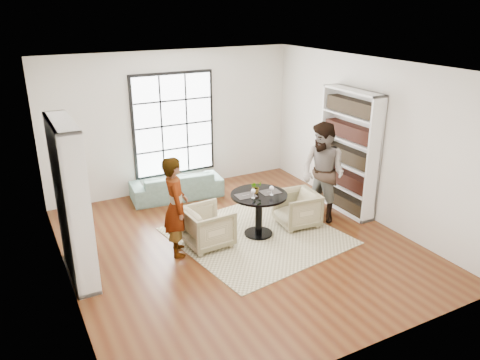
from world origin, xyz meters
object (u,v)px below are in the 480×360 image
person_right (323,173)px  wine_glass_left (253,191)px  wine_glass_right (272,188)px  flower_centerpiece (256,187)px  sofa (177,185)px  armchair_left (208,227)px  pedestal_table (259,205)px  person_left (176,207)px  armchair_right (297,209)px

person_right → wine_glass_left: size_ratio=11.00×
wine_glass_right → flower_centerpiece: 0.29m
sofa → armchair_left: 2.25m
person_right → wine_glass_right: person_right is taller
pedestal_table → person_left: person_left is taller
armchair_left → pedestal_table: bearing=-97.8°
person_left → wine_glass_right: 1.68m
armchair_right → wine_glass_right: (-0.65, -0.15, 0.58)m
wine_glass_right → person_right: bearing=7.1°
person_left → person_right: bearing=-78.0°
armchair_left → armchair_right: size_ratio=1.05×
sofa → person_right: (2.05, -2.29, 0.66)m
armchair_left → armchair_right: 1.77m
armchair_right → person_right: 0.82m
sofa → armchair_right: 2.74m
armchair_right → person_right: person_right is taller
wine_glass_left → wine_glass_right: size_ratio=1.00×
armchair_left → person_right: bearing=-95.0°
person_left → wine_glass_left: size_ratio=9.74×
armchair_right → wine_glass_right: wine_glass_right is taller
armchair_right → person_right: size_ratio=0.38×
wine_glass_right → pedestal_table: bearing=139.7°
sofa → flower_centerpiece: bearing=111.9°
wine_glass_right → flower_centerpiece: bearing=130.9°
person_left → wine_glass_left: (1.32, -0.18, 0.08)m
sofa → wine_glass_left: 2.55m
pedestal_table → wine_glass_left: (-0.18, -0.11, 0.34)m
pedestal_table → person_left: (-1.50, 0.07, 0.26)m
pedestal_table → armchair_left: pedestal_table is taller
pedestal_table → wine_glass_right: size_ratio=5.76×
pedestal_table → armchair_left: (-0.95, 0.07, -0.23)m
armchair_left → wine_glass_left: bearing=-106.9°
pedestal_table → person_left: size_ratio=0.59×
person_right → wine_glass_left: (-1.55, -0.12, -0.03)m
wine_glass_left → armchair_left: bearing=166.6°
person_right → armchair_right: bearing=-104.8°
pedestal_table → sofa: 2.42m
armchair_left → wine_glass_right: 1.27m
person_left → person_right: size_ratio=0.89×
wine_glass_right → person_left: bearing=172.7°
armchair_left → flower_centerpiece: 1.08m
wine_glass_left → flower_centerpiece: size_ratio=0.79×
sofa → pedestal_table: bearing=111.9°
person_left → armchair_left: bearing=-76.7°
armchair_right → wine_glass_right: 0.89m
armchair_left → flower_centerpiece: flower_centerpiece is taller
person_left → armchair_right: bearing=-78.3°
flower_centerpiece → armchair_right: bearing=-4.5°
pedestal_table → armchair_left: bearing=175.6°
pedestal_table → armchair_right: size_ratio=1.37×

